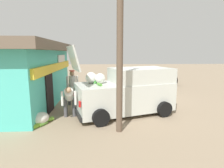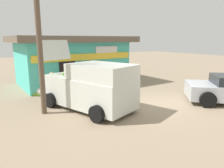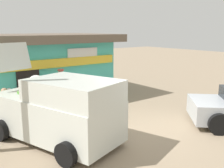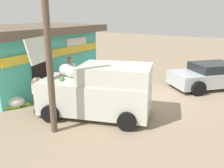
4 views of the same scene
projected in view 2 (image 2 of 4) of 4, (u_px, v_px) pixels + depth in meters
name	position (u px, v px, depth m)	size (l,w,h in m)	color
ground_plane	(152.00, 104.00, 9.30)	(60.00, 60.00, 0.00)	gray
storefront_bar	(72.00, 59.00, 13.50)	(7.23, 4.90, 3.00)	#4CC6B7
delivery_van	(91.00, 86.00, 8.52)	(3.01, 4.46, 2.79)	silver
vendor_standing	(91.00, 74.00, 11.28)	(0.40, 0.56, 1.71)	#4C4C51
customer_bending	(59.00, 82.00, 10.15)	(0.77, 0.59, 1.31)	#4C4C51
unloaded_banana_pile	(43.00, 91.00, 10.75)	(0.93, 0.76, 0.43)	silver
paint_bucket	(127.00, 84.00, 12.47)	(0.29, 0.29, 0.40)	silver
utility_pole	(41.00, 58.00, 7.70)	(0.20, 0.20, 4.29)	brown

